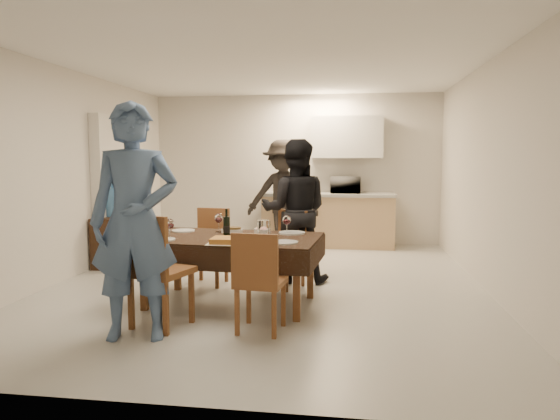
% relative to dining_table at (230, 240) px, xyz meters
% --- Properties ---
extents(floor, '(5.00, 6.00, 0.02)m').
position_rel_dining_table_xyz_m(floor, '(0.24, 0.87, -0.67)').
color(floor, '#AFAFAA').
rests_on(floor, ground).
extents(ceiling, '(5.00, 6.00, 0.02)m').
position_rel_dining_table_xyz_m(ceiling, '(0.24, 0.87, 1.93)').
color(ceiling, white).
rests_on(ceiling, wall_back).
extents(wall_back, '(5.00, 0.02, 2.60)m').
position_rel_dining_table_xyz_m(wall_back, '(0.24, 3.87, 0.63)').
color(wall_back, beige).
rests_on(wall_back, floor).
extents(wall_front, '(5.00, 0.02, 2.60)m').
position_rel_dining_table_xyz_m(wall_front, '(0.24, -2.13, 0.63)').
color(wall_front, beige).
rests_on(wall_front, floor).
extents(wall_left, '(0.02, 6.00, 2.60)m').
position_rel_dining_table_xyz_m(wall_left, '(-2.26, 0.87, 0.63)').
color(wall_left, beige).
rests_on(wall_left, floor).
extents(wall_right, '(0.02, 6.00, 2.60)m').
position_rel_dining_table_xyz_m(wall_right, '(2.74, 0.87, 0.63)').
color(wall_right, beige).
rests_on(wall_right, floor).
extents(stub_partition, '(0.15, 1.40, 2.10)m').
position_rel_dining_table_xyz_m(stub_partition, '(-2.18, 2.07, 0.38)').
color(stub_partition, silver).
rests_on(stub_partition, floor).
extents(kitchen_base_cabinet, '(2.20, 0.60, 0.86)m').
position_rel_dining_table_xyz_m(kitchen_base_cabinet, '(0.84, 3.55, -0.24)').
color(kitchen_base_cabinet, tan).
rests_on(kitchen_base_cabinet, floor).
extents(kitchen_worktop, '(2.24, 0.64, 0.05)m').
position_rel_dining_table_xyz_m(kitchen_worktop, '(0.84, 3.55, 0.22)').
color(kitchen_worktop, '#A0A09B').
rests_on(kitchen_worktop, kitchen_base_cabinet).
extents(upper_cabinet, '(1.20, 0.34, 0.70)m').
position_rel_dining_table_xyz_m(upper_cabinet, '(1.14, 3.69, 1.18)').
color(upper_cabinet, silver).
rests_on(upper_cabinet, wall_back).
extents(dining_table, '(1.88, 1.19, 0.70)m').
position_rel_dining_table_xyz_m(dining_table, '(0.00, 0.00, 0.00)').
color(dining_table, black).
rests_on(dining_table, floor).
extents(chair_near_left, '(0.58, 0.59, 0.55)m').
position_rel_dining_table_xyz_m(chair_near_left, '(-0.45, -0.85, -0.05)').
color(chair_near_left, brown).
rests_on(chair_near_left, floor).
extents(chair_near_right, '(0.44, 0.44, 0.48)m').
position_rel_dining_table_xyz_m(chair_near_right, '(0.45, -0.83, -0.13)').
color(chair_near_right, brown).
rests_on(chair_near_right, floor).
extents(chair_far_left, '(0.44, 0.44, 0.48)m').
position_rel_dining_table_xyz_m(chair_far_left, '(-0.45, 0.66, -0.12)').
color(chair_far_left, brown).
rests_on(chair_far_left, floor).
extents(chair_far_right, '(0.55, 0.57, 0.48)m').
position_rel_dining_table_xyz_m(chair_far_right, '(0.45, 0.67, -0.12)').
color(chair_far_right, brown).
rests_on(chair_far_right, floor).
extents(console, '(0.38, 0.75, 0.69)m').
position_rel_dining_table_xyz_m(console, '(-2.04, 1.60, -0.32)').
color(console, '#321F10').
rests_on(console, floor).
extents(water_jug, '(0.26, 0.26, 0.40)m').
position_rel_dining_table_xyz_m(water_jug, '(-2.04, 1.60, 0.22)').
color(water_jug, '#4684CD').
rests_on(water_jug, console).
extents(wine_bottle, '(0.07, 0.07, 0.28)m').
position_rel_dining_table_xyz_m(wine_bottle, '(-0.05, 0.05, 0.17)').
color(wine_bottle, black).
rests_on(wine_bottle, dining_table).
extents(water_pitcher, '(0.12, 0.12, 0.18)m').
position_rel_dining_table_xyz_m(water_pitcher, '(0.35, -0.05, 0.12)').
color(water_pitcher, white).
rests_on(water_pitcher, dining_table).
extents(savoury_tart, '(0.43, 0.33, 0.05)m').
position_rel_dining_table_xyz_m(savoury_tart, '(0.10, -0.38, 0.06)').
color(savoury_tart, '#C08138').
rests_on(savoury_tart, dining_table).
extents(salad_bowl, '(0.17, 0.17, 0.07)m').
position_rel_dining_table_xyz_m(salad_bowl, '(0.30, 0.18, 0.07)').
color(salad_bowl, silver).
rests_on(salad_bowl, dining_table).
extents(mushroom_dish, '(0.22, 0.22, 0.04)m').
position_rel_dining_table_xyz_m(mushroom_dish, '(-0.05, 0.28, 0.05)').
color(mushroom_dish, silver).
rests_on(mushroom_dish, dining_table).
extents(wine_glass_a, '(0.09, 0.09, 0.21)m').
position_rel_dining_table_xyz_m(wine_glass_a, '(-0.55, -0.25, 0.14)').
color(wine_glass_a, white).
rests_on(wine_glass_a, dining_table).
extents(wine_glass_b, '(0.09, 0.09, 0.20)m').
position_rel_dining_table_xyz_m(wine_glass_b, '(0.55, 0.25, 0.13)').
color(wine_glass_b, white).
rests_on(wine_glass_b, dining_table).
extents(wine_glass_c, '(0.09, 0.09, 0.20)m').
position_rel_dining_table_xyz_m(wine_glass_c, '(-0.20, 0.30, 0.13)').
color(wine_glass_c, white).
rests_on(wine_glass_c, dining_table).
extents(plate_near_left, '(0.24, 0.24, 0.01)m').
position_rel_dining_table_xyz_m(plate_near_left, '(-0.60, -0.30, 0.04)').
color(plate_near_left, silver).
rests_on(plate_near_left, dining_table).
extents(plate_near_right, '(0.26, 0.26, 0.01)m').
position_rel_dining_table_xyz_m(plate_near_right, '(0.60, -0.30, 0.04)').
color(plate_near_right, silver).
rests_on(plate_near_right, dining_table).
extents(plate_far_left, '(0.25, 0.25, 0.01)m').
position_rel_dining_table_xyz_m(plate_far_left, '(-0.60, 0.30, 0.04)').
color(plate_far_left, silver).
rests_on(plate_far_left, dining_table).
extents(plate_far_right, '(0.28, 0.28, 0.02)m').
position_rel_dining_table_xyz_m(plate_far_right, '(0.60, 0.30, 0.04)').
color(plate_far_right, silver).
rests_on(plate_far_right, dining_table).
extents(microwave, '(0.50, 0.34, 0.28)m').
position_rel_dining_table_xyz_m(microwave, '(1.13, 3.55, 0.38)').
color(microwave, silver).
rests_on(microwave, kitchen_worktop).
extents(person_near, '(0.80, 0.62, 1.96)m').
position_rel_dining_table_xyz_m(person_near, '(-0.55, -1.05, 0.31)').
color(person_near, '#496592').
rests_on(person_near, floor).
extents(person_far, '(0.87, 0.69, 1.73)m').
position_rel_dining_table_xyz_m(person_far, '(0.55, 1.05, 0.19)').
color(person_far, black).
rests_on(person_far, floor).
extents(person_kitchen, '(1.16, 0.67, 1.79)m').
position_rel_dining_table_xyz_m(person_kitchen, '(0.13, 3.10, 0.23)').
color(person_kitchen, black).
rests_on(person_kitchen, floor).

